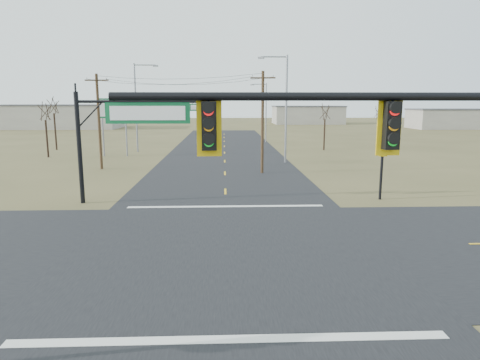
% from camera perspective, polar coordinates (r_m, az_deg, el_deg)
% --- Properties ---
extents(ground, '(320.00, 320.00, 0.00)m').
position_cam_1_polar(ground, '(19.18, -1.80, -8.99)').
color(ground, brown).
rests_on(ground, ground).
extents(road_ew, '(160.00, 14.00, 0.02)m').
position_cam_1_polar(road_ew, '(19.18, -1.80, -8.96)').
color(road_ew, black).
rests_on(road_ew, ground).
extents(road_ns, '(14.00, 160.00, 0.02)m').
position_cam_1_polar(road_ns, '(19.18, -1.80, -8.96)').
color(road_ns, black).
rests_on(road_ns, ground).
extents(stop_bar_near, '(12.00, 0.40, 0.01)m').
position_cam_1_polar(stop_bar_near, '(12.34, -1.53, -20.45)').
color(stop_bar_near, silver).
rests_on(stop_bar_near, road_ns).
extents(stop_bar_far, '(12.00, 0.40, 0.01)m').
position_cam_1_polar(stop_bar_far, '(26.37, -1.92, -3.53)').
color(stop_bar_far, silver).
rests_on(stop_bar_far, road_ns).
extents(mast_arm_near, '(10.34, 0.43, 7.07)m').
position_cam_1_polar(mast_arm_near, '(10.19, 20.75, 2.92)').
color(mast_arm_near, black).
rests_on(mast_arm_near, ground).
extents(mast_arm_far, '(8.84, 0.60, 6.99)m').
position_cam_1_polar(mast_arm_far, '(27.71, -14.90, 7.31)').
color(mast_arm_far, black).
rests_on(mast_arm_far, ground).
extents(pedestal_signal_ne, '(0.61, 0.52, 4.25)m').
position_cam_1_polar(pedestal_signal_ne, '(29.23, 18.57, 3.46)').
color(pedestal_signal_ne, black).
rests_on(pedestal_signal_ne, ground).
extents(utility_pole_near, '(2.20, 0.49, 9.04)m').
position_cam_1_polar(utility_pole_near, '(38.43, 3.02, 7.88)').
color(utility_pole_near, '#46321E').
rests_on(utility_pole_near, ground).
extents(utility_pole_far, '(2.19, 0.26, 8.96)m').
position_cam_1_polar(utility_pole_far, '(42.86, -18.29, 7.58)').
color(utility_pole_far, '#46321E').
rests_on(utility_pole_far, ground).
extents(highway_sign, '(3.55, 0.91, 6.80)m').
position_cam_1_polar(highway_sign, '(52.81, -16.48, 8.18)').
color(highway_sign, gray).
rests_on(highway_sign, ground).
extents(streetlight_a, '(3.11, 0.50, 11.11)m').
position_cam_1_polar(streetlight_a, '(45.39, 5.88, 10.15)').
color(streetlight_a, gray).
rests_on(streetlight_a, ground).
extents(streetlight_b, '(2.62, 0.40, 9.35)m').
position_cam_1_polar(streetlight_b, '(69.34, 3.32, 9.41)').
color(streetlight_b, gray).
rests_on(streetlight_b, ground).
extents(streetlight_c, '(3.09, 0.30, 11.13)m').
position_cam_1_polar(streetlight_c, '(56.57, -13.49, 9.96)').
color(streetlight_c, gray).
rests_on(streetlight_c, ground).
extents(bare_tree_a, '(3.30, 3.30, 6.77)m').
position_cam_1_polar(bare_tree_a, '(54.51, -24.59, 8.37)').
color(bare_tree_a, black).
rests_on(bare_tree_a, ground).
extents(bare_tree_b, '(3.32, 3.32, 7.49)m').
position_cam_1_polar(bare_tree_b, '(62.97, -23.63, 9.15)').
color(bare_tree_b, black).
rests_on(bare_tree_b, ground).
extents(bare_tree_c, '(2.84, 2.84, 6.57)m').
position_cam_1_polar(bare_tree_c, '(58.37, 11.29, 8.96)').
color(bare_tree_c, black).
rests_on(bare_tree_c, ground).
extents(bare_tree_d, '(2.66, 2.66, 6.10)m').
position_cam_1_polar(bare_tree_d, '(67.41, 17.97, 8.62)').
color(bare_tree_d, black).
rests_on(bare_tree_d, ground).
extents(warehouse_left, '(28.00, 14.00, 5.50)m').
position_cam_1_polar(warehouse_left, '(115.29, -22.66, 7.76)').
color(warehouse_left, '#A5A092').
rests_on(warehouse_left, ground).
extents(warehouse_mid, '(20.00, 12.00, 5.00)m').
position_cam_1_polar(warehouse_mid, '(130.59, 8.99, 8.52)').
color(warehouse_mid, '#A5A092').
rests_on(warehouse_mid, ground).
extents(warehouse_right, '(18.00, 10.00, 4.50)m').
position_cam_1_polar(warehouse_right, '(116.97, 26.14, 7.28)').
color(warehouse_right, '#A5A092').
rests_on(warehouse_right, ground).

